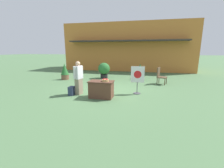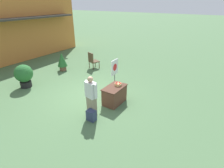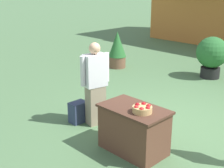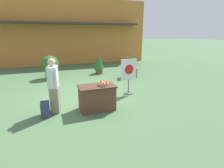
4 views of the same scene
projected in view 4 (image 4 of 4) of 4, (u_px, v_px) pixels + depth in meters
name	position (u px, v px, depth m)	size (l,w,h in m)	color
ground_plane	(85.00, 96.00, 6.63)	(120.00, 120.00, 0.00)	#4C7047
storefront_building	(60.00, 32.00, 14.46)	(13.25, 5.01, 4.82)	#C67533
display_table	(97.00, 97.00, 5.39)	(1.11, 0.67, 0.77)	brown
apple_basket	(104.00, 83.00, 5.29)	(0.30, 0.30, 0.13)	tan
person_visitor	(54.00, 86.00, 5.08)	(0.34, 0.60, 1.62)	gray
backpack	(45.00, 109.00, 4.97)	(0.24, 0.34, 0.42)	#2D3856
poster_board	(129.00, 75.00, 6.70)	(0.66, 0.36, 1.37)	#4C4C51
patio_chair	(130.00, 66.00, 9.47)	(0.69, 0.69, 1.06)	brown
potted_plant_near_left	(99.00, 63.00, 10.23)	(0.61, 0.61, 1.15)	brown
potted_plant_far_right	(50.00, 66.00, 9.10)	(0.89, 0.89, 1.19)	black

